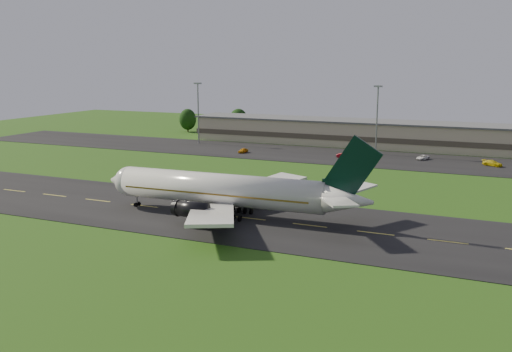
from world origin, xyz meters
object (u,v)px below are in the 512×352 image
at_px(terminal, 391,135).
at_px(service_vehicle_a, 243,150).
at_px(light_mast_west, 198,106).
at_px(service_vehicle_b, 343,156).
at_px(light_mast_centre, 377,112).
at_px(airliner, 225,190).
at_px(service_vehicle_d, 493,163).
at_px(service_vehicle_c, 423,157).

height_order(terminal, service_vehicle_a, terminal).
height_order(light_mast_west, service_vehicle_b, light_mast_west).
height_order(light_mast_west, light_mast_centre, same).
xyz_separation_m(airliner, light_mast_west, (-50.18, 79.97, 8.08)).
distance_m(airliner, terminal, 96.81).
height_order(light_mast_centre, service_vehicle_b, light_mast_centre).
bearing_deg(light_mast_west, service_vehicle_a, -30.35).
bearing_deg(service_vehicle_a, terminal, 43.71).
xyz_separation_m(light_mast_west, service_vehicle_d, (92.44, -7.54, -11.88)).
bearing_deg(light_mast_centre, service_vehicle_d, -13.09).
bearing_deg(terminal, light_mast_west, -165.24).
bearing_deg(service_vehicle_b, airliner, 164.63).
distance_m(light_mast_centre, service_vehicle_a, 41.33).
bearing_deg(service_vehicle_a, light_mast_west, 156.01).
bearing_deg(light_mast_centre, light_mast_west, 180.00).
bearing_deg(service_vehicle_c, service_vehicle_a, -145.51).
relative_size(light_mast_west, service_vehicle_d, 3.91).
xyz_separation_m(terminal, service_vehicle_c, (12.82, -20.55, -3.28)).
height_order(terminal, light_mast_centre, light_mast_centre).
xyz_separation_m(airliner, service_vehicle_a, (-27.43, 66.65, -3.87)).
distance_m(service_vehicle_a, service_vehicle_d, 69.93).
bearing_deg(light_mast_west, light_mast_centre, 0.00).
height_order(service_vehicle_a, service_vehicle_c, service_vehicle_a).
xyz_separation_m(light_mast_centre, service_vehicle_a, (-37.26, -13.32, -11.95)).
xyz_separation_m(terminal, light_mast_centre, (-1.40, -16.18, 8.75)).
height_order(airliner, terminal, airliner).
height_order(terminal, service_vehicle_b, terminal).
bearing_deg(terminal, service_vehicle_b, -108.38).
height_order(terminal, light_mast_west, light_mast_west).
height_order(airliner, light_mast_centre, light_mast_centre).
distance_m(airliner, service_vehicle_a, 72.18).
bearing_deg(terminal, service_vehicle_d, -37.40).
distance_m(terminal, service_vehicle_b, 27.84).
distance_m(light_mast_centre, service_vehicle_c, 19.13).
bearing_deg(service_vehicle_b, light_mast_west, 65.88).
distance_m(service_vehicle_b, service_vehicle_d, 39.83).
relative_size(terminal, service_vehicle_a, 35.94).
bearing_deg(service_vehicle_b, light_mast_centre, -49.37).
relative_size(airliner, service_vehicle_a, 12.71).
bearing_deg(service_vehicle_c, airliner, -83.02).
bearing_deg(light_mast_west, terminal, 14.76).
bearing_deg(light_mast_centre, airliner, -97.00).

